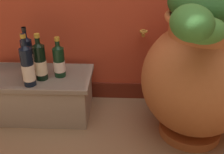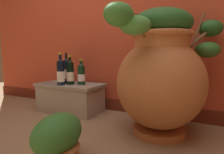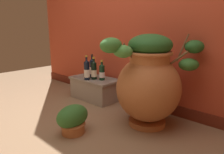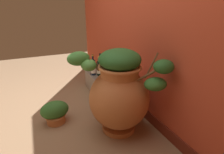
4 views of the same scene
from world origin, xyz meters
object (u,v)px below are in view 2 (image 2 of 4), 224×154
object	(u,v)px
wine_bottle_left	(61,72)
wine_bottle_middle	(67,71)
wine_bottle_back	(70,72)
potted_shrub	(58,139)
terracotta_urn	(161,73)
wine_bottle_right	(81,74)

from	to	relation	value
wine_bottle_left	wine_bottle_middle	world-z (taller)	wine_bottle_left
wine_bottle_back	potted_shrub	distance (m)	1.02
terracotta_urn	wine_bottle_middle	size ratio (longest dim) A/B	2.86
terracotta_urn	wine_bottle_right	xyz separation A→B (m)	(-0.88, 0.18, -0.06)
wine_bottle_left	wine_bottle_back	size ratio (longest dim) A/B	1.09
terracotta_urn	wine_bottle_left	size ratio (longest dim) A/B	2.82
wine_bottle_left	wine_bottle_right	world-z (taller)	wine_bottle_left
wine_bottle_middle	wine_bottle_back	bearing A→B (deg)	-30.22
wine_bottle_middle	wine_bottle_right	distance (m)	0.21
wine_bottle_right	potted_shrub	size ratio (longest dim) A/B	0.82
wine_bottle_left	potted_shrub	world-z (taller)	wine_bottle_left
wine_bottle_middle	wine_bottle_right	size ratio (longest dim) A/B	1.21
wine_bottle_middle	wine_bottle_back	distance (m)	0.11
wine_bottle_middle	terracotta_urn	bearing A→B (deg)	-9.98
wine_bottle_back	potted_shrub	world-z (taller)	wine_bottle_back
wine_bottle_left	wine_bottle_right	bearing A→B (deg)	37.87
wine_bottle_right	potted_shrub	xyz separation A→B (m)	(0.44, -0.85, -0.28)
wine_bottle_right	potted_shrub	bearing A→B (deg)	-62.35
wine_bottle_left	wine_bottle_middle	distance (m)	0.15
wine_bottle_right	potted_shrub	world-z (taller)	wine_bottle_right
wine_bottle_back	terracotta_urn	bearing A→B (deg)	-7.78
wine_bottle_left	wine_bottle_right	xyz separation A→B (m)	(0.17, 0.13, -0.02)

